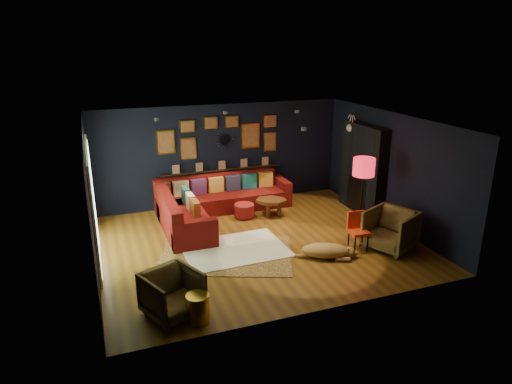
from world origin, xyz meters
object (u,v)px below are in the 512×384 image
object	(u,v)px
sectional	(208,205)
gold_stool	(198,308)
pouf	(244,210)
armchair_right	(390,228)
armchair_left	(172,292)
coffee_table	(272,202)
floor_lamp	(364,170)
dog	(325,248)
orange_chair	(357,228)

from	to	relation	value
sectional	gold_stool	size ratio (longest dim) A/B	7.59
gold_stool	pouf	bearing A→B (deg)	61.76
armchair_right	armchair_left	bearing A→B (deg)	-105.07
coffee_table	pouf	bearing A→B (deg)	171.00
floor_lamp	sectional	bearing A→B (deg)	145.27
sectional	dog	world-z (taller)	sectional
orange_chair	dog	xyz separation A→B (m)	(-0.82, -0.17, -0.25)
armchair_left	coffee_table	bearing A→B (deg)	24.67
pouf	floor_lamp	distance (m)	3.04
sectional	gold_stool	xyz separation A→B (m)	(-1.25, -4.16, -0.10)
pouf	floor_lamp	xyz separation A→B (m)	(2.15, -1.74, 1.26)
sectional	dog	bearing A→B (deg)	-61.21
armchair_left	gold_stool	bearing A→B (deg)	-66.37
sectional	orange_chair	size ratio (longest dim) A/B	4.26
gold_stool	orange_chair	xyz separation A→B (m)	(3.68, 1.39, 0.24)
pouf	gold_stool	world-z (taller)	gold_stool
dog	coffee_table	bearing A→B (deg)	117.52
armchair_right	orange_chair	xyz separation A→B (m)	(-0.63, 0.24, 0.01)
pouf	armchair_right	distance (m)	3.53
sectional	gold_stool	world-z (taller)	sectional
coffee_table	armchair_right	distance (m)	3.04
coffee_table	pouf	xyz separation A→B (m)	(-0.67, 0.11, -0.16)
armchair_right	orange_chair	world-z (taller)	armchair_right
orange_chair	armchair_right	bearing A→B (deg)	-16.73
armchair_right	floor_lamp	xyz separation A→B (m)	(-0.10, 0.96, 0.99)
gold_stool	dog	world-z (taller)	gold_stool
sectional	coffee_table	size ratio (longest dim) A/B	3.57
gold_stool	armchair_left	bearing A→B (deg)	137.28
armchair_right	gold_stool	distance (m)	4.47
pouf	gold_stool	bearing A→B (deg)	-118.24
pouf	orange_chair	size ratio (longest dim) A/B	0.60
floor_lamp	armchair_left	bearing A→B (deg)	-158.29
coffee_table	pouf	size ratio (longest dim) A/B	1.99
orange_chair	armchair_left	bearing A→B (deg)	-160.74
gold_stool	armchair_right	bearing A→B (deg)	14.92
pouf	gold_stool	size ratio (longest dim) A/B	1.07
coffee_table	armchair_left	size ratio (longest dim) A/B	1.17
pouf	floor_lamp	bearing A→B (deg)	-39.09
floor_lamp	pouf	bearing A→B (deg)	140.91
armchair_left	orange_chair	bearing A→B (deg)	-8.42
sectional	armchair_left	distance (m)	4.17
armchair_right	pouf	bearing A→B (deg)	-165.64
armchair_left	orange_chair	xyz separation A→B (m)	(4.01, 1.09, 0.06)
sectional	coffee_table	bearing A→B (deg)	-15.59
armchair_right	gold_stool	size ratio (longest dim) A/B	2.05
sectional	armchair_left	xyz separation A→B (m)	(-1.58, -3.86, 0.08)
sectional	armchair_right	xyz separation A→B (m)	(3.06, -3.01, 0.14)
armchair_left	floor_lamp	distance (m)	4.99
coffee_table	armchair_right	bearing A→B (deg)	-58.70
orange_chair	floor_lamp	size ratio (longest dim) A/B	0.47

